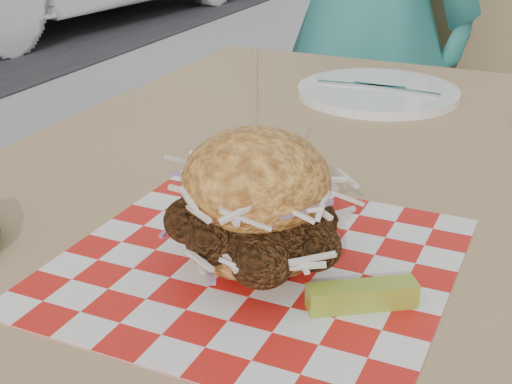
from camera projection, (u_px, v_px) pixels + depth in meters
patio_table at (300, 223)px, 0.94m from camera, size 0.80×1.20×0.75m
patio_chair at (449, 109)px, 1.80m from camera, size 0.51×0.52×0.95m
paper_liner at (256, 262)px, 0.68m from camera, size 0.36×0.36×0.00m
sandwich at (256, 207)px, 0.66m from camera, size 0.18×0.18×0.21m
pickle_spear at (362, 296)px, 0.61m from camera, size 0.09×0.07×0.02m
place_setting at (378, 92)px, 1.20m from camera, size 0.27×0.27×0.02m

